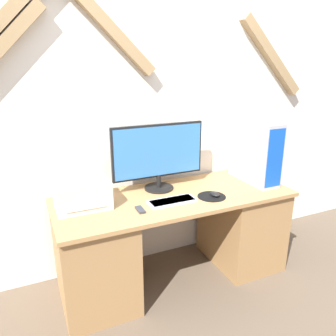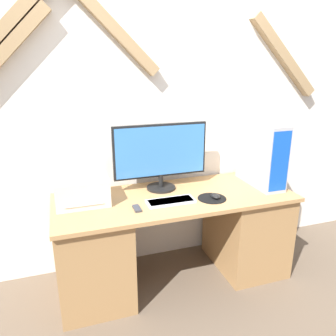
{
  "view_description": "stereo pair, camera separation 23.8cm",
  "coord_description": "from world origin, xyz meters",
  "px_view_note": "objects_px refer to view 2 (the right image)",
  "views": [
    {
      "loc": [
        -1.0,
        -1.72,
        1.68
      ],
      "look_at": [
        -0.06,
        0.35,
        0.95
      ],
      "focal_mm": 35.0,
      "sensor_mm": 36.0,
      "label": 1
    },
    {
      "loc": [
        -0.78,
        -1.8,
        1.68
      ],
      "look_at": [
        -0.06,
        0.35,
        0.95
      ],
      "focal_mm": 35.0,
      "sensor_mm": 36.0,
      "label": 2
    }
  ],
  "objects_px": {
    "monitor": "(161,153)",
    "remote_control": "(137,208)",
    "mouse": "(215,196)",
    "printer": "(82,191)",
    "computer_tower": "(262,154)",
    "keyboard": "(171,201)"
  },
  "relations": [
    {
      "from": "monitor",
      "to": "remote_control",
      "type": "relative_size",
      "value": 6.92
    },
    {
      "from": "mouse",
      "to": "printer",
      "type": "relative_size",
      "value": 0.25
    },
    {
      "from": "monitor",
      "to": "computer_tower",
      "type": "relative_size",
      "value": 1.44
    },
    {
      "from": "computer_tower",
      "to": "remote_control",
      "type": "relative_size",
      "value": 4.8
    },
    {
      "from": "computer_tower",
      "to": "keyboard",
      "type": "bearing_deg",
      "value": -171.09
    },
    {
      "from": "mouse",
      "to": "computer_tower",
      "type": "distance_m",
      "value": 0.56
    },
    {
      "from": "monitor",
      "to": "computer_tower",
      "type": "height_order",
      "value": "monitor"
    },
    {
      "from": "keyboard",
      "to": "computer_tower",
      "type": "xyz_separation_m",
      "value": [
        0.82,
        0.13,
        0.25
      ]
    },
    {
      "from": "keyboard",
      "to": "printer",
      "type": "distance_m",
      "value": 0.63
    },
    {
      "from": "monitor",
      "to": "mouse",
      "type": "height_order",
      "value": "monitor"
    },
    {
      "from": "monitor",
      "to": "computer_tower",
      "type": "xyz_separation_m",
      "value": [
        0.81,
        -0.16,
        -0.03
      ]
    },
    {
      "from": "computer_tower",
      "to": "printer",
      "type": "relative_size",
      "value": 1.4
    },
    {
      "from": "monitor",
      "to": "computer_tower",
      "type": "distance_m",
      "value": 0.82
    },
    {
      "from": "monitor",
      "to": "printer",
      "type": "xyz_separation_m",
      "value": [
        -0.61,
        -0.1,
        -0.19
      ]
    },
    {
      "from": "keyboard",
      "to": "computer_tower",
      "type": "bearing_deg",
      "value": 8.91
    },
    {
      "from": "keyboard",
      "to": "mouse",
      "type": "bearing_deg",
      "value": -5.21
    },
    {
      "from": "keyboard",
      "to": "mouse",
      "type": "relative_size",
      "value": 3.76
    },
    {
      "from": "keyboard",
      "to": "remote_control",
      "type": "distance_m",
      "value": 0.26
    },
    {
      "from": "keyboard",
      "to": "remote_control",
      "type": "bearing_deg",
      "value": -171.9
    },
    {
      "from": "monitor",
      "to": "remote_control",
      "type": "bearing_deg",
      "value": -130.16
    },
    {
      "from": "mouse",
      "to": "printer",
      "type": "xyz_separation_m",
      "value": [
        -0.94,
        0.22,
        0.08
      ]
    },
    {
      "from": "computer_tower",
      "to": "printer",
      "type": "bearing_deg",
      "value": 177.47
    }
  ]
}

